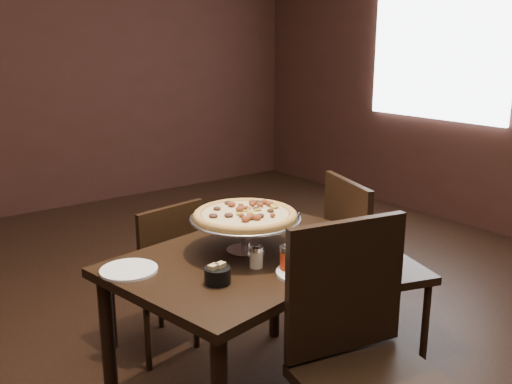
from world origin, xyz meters
TOP-DOWN VIEW (x-y plane):
  - room at (0.06, 0.03)m, footprint 6.04×7.04m
  - dining_table at (-0.03, -0.10)m, footprint 1.27×0.96m
  - pizza_stand at (-0.05, -0.06)m, footprint 0.47×0.47m
  - parmesan_shaker at (-0.11, -0.23)m, footprint 0.06×0.06m
  - pepper_flake_shaker at (-0.04, -0.34)m, footprint 0.07×0.07m
  - packet_caddy at (-0.32, -0.26)m, footprint 0.10×0.10m
  - napkin_stack at (0.40, -0.24)m, footprint 0.18×0.18m
  - plate_left at (-0.53, 0.04)m, footprint 0.22×0.22m
  - plate_near at (0.00, -0.41)m, footprint 0.25×0.25m
  - serving_spatula at (0.10, -0.21)m, footprint 0.16×0.16m
  - chair_far at (-0.14, 0.54)m, footprint 0.44×0.44m
  - chair_near at (-0.05, -0.75)m, footprint 0.55×0.55m
  - chair_side at (0.69, -0.09)m, footprint 0.55×0.55m

SIDE VIEW (x-z plane):
  - chair_far at x=-0.14m, z-range 0.04..0.85m
  - chair_side at x=0.69m, z-range 0.04..0.98m
  - chair_near at x=-0.05m, z-range 0.05..1.04m
  - dining_table at x=-0.03m, z-range 0.27..0.99m
  - plate_left at x=-0.53m, z-range 0.72..0.73m
  - plate_near at x=0.00m, z-range 0.72..0.73m
  - napkin_stack at x=0.40m, z-range 0.72..0.74m
  - packet_caddy at x=-0.32m, z-range 0.72..0.79m
  - parmesan_shaker at x=-0.11m, z-range 0.72..0.82m
  - pepper_flake_shaker at x=-0.04m, z-range 0.72..0.84m
  - serving_spatula at x=0.10m, z-range 0.86..0.89m
  - pizza_stand at x=-0.05m, z-range 0.78..0.98m
  - room at x=0.06m, z-range -0.02..2.82m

